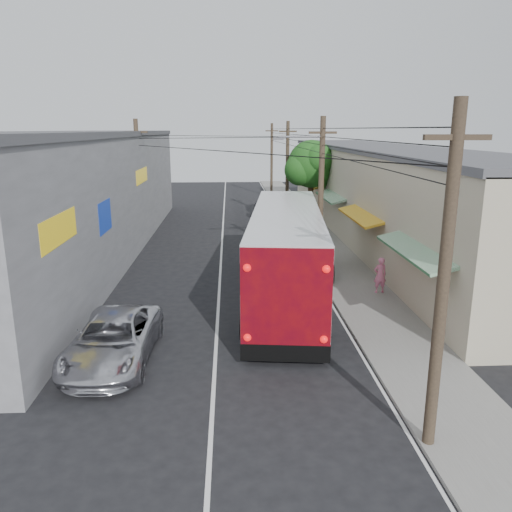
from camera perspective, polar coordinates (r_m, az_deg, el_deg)
The scene contains 13 objects.
ground at distance 14.26m, azimuth -4.99°, elevation -16.83°, with size 120.00×120.00×0.00m, color black.
sidewalk at distance 33.56m, azimuth 7.25°, elevation 1.60°, with size 3.00×80.00×0.12m, color slate.
building_right at distance 36.02m, azimuth 13.94°, elevation 7.16°, with size 7.09×40.00×6.25m.
building_left at distance 31.74m, azimuth -19.71°, elevation 6.75°, with size 7.20×36.00×7.25m.
utility_poles at distance 32.80m, azimuth 1.50°, elevation 8.62°, with size 11.80×45.28×8.00m.
street_tree at distance 38.84m, azimuth 6.44°, elevation 10.23°, with size 4.40×4.00×6.60m.
coach_bus at distance 22.11m, azimuth 3.46°, elevation 0.39°, with size 4.41×14.02×3.98m.
jeepney at distance 16.99m, azimuth -15.97°, elevation -9.17°, with size 2.51×5.44×1.51m, color silver.
parked_suv at distance 26.58m, azimuth 5.83°, elevation 0.09°, with size 2.45×6.02×1.75m, color #94939A.
parked_car_mid at distance 33.35m, azimuth 4.01°, elevation 2.77°, with size 1.71×4.25×1.45m, color #26262B.
parked_car_far at distance 40.96m, azimuth 1.56°, elevation 5.08°, with size 1.72×4.93×1.62m, color black.
pedestrian_near at distance 23.30m, azimuth 13.99°, elevation -2.13°, with size 0.60×0.39×1.65m, color pink.
pedestrian_far at distance 29.47m, azimuth 7.23°, elevation 1.54°, with size 0.77×0.60×1.59m, color #92B9D5.
Camera 1 is at (0.54, -12.21, 7.36)m, focal length 35.00 mm.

